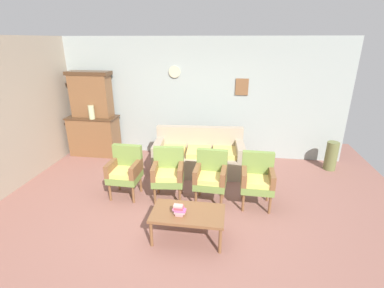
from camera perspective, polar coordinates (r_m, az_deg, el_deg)
ground_plane at (r=4.56m, az=-2.21°, el=-14.56°), size 7.68×7.68×0.00m
wall_back_with_decor at (r=6.46m, az=1.92°, el=9.25°), size 6.40×0.09×2.70m
side_cabinet at (r=7.08m, az=-19.33°, el=1.68°), size 1.16×0.55×0.93m
cabinet_upper_hutch at (r=6.91m, az=-20.00°, el=9.63°), size 0.99×0.38×1.03m
vase_on_cabinet at (r=6.72m, az=-19.91°, el=6.15°), size 0.13×0.13×0.31m
floral_couch at (r=5.83m, az=1.43°, el=-2.61°), size 1.89×0.93×0.90m
armchair_near_cabinet at (r=5.02m, az=-13.51°, el=-5.08°), size 0.53×0.50×0.90m
armchair_near_couch_end at (r=4.81m, az=-4.89°, el=-5.71°), size 0.57×0.55×0.90m
armchair_by_doorway at (r=4.70m, az=3.85°, el=-6.35°), size 0.54×0.51×0.90m
armchair_row_middle at (r=4.72m, az=13.24°, el=-6.77°), size 0.53×0.50×0.90m
coffee_table at (r=3.94m, az=-0.84°, el=-14.31°), size 1.00×0.56×0.42m
book_stack_on_table at (r=3.83m, az=-2.65°, el=-13.32°), size 0.17×0.12×0.14m
floor_vase_by_wall at (r=6.61m, az=26.64°, el=-2.19°), size 0.25×0.25×0.62m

